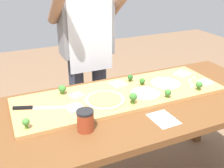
{
  "coord_description": "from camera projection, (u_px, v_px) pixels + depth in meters",
  "views": [
    {
      "loc": [
        -0.73,
        -1.25,
        1.56
      ],
      "look_at": [
        -0.11,
        0.14,
        0.86
      ],
      "focal_mm": 42.63,
      "sensor_mm": 36.0,
      "label": 1
    }
  ],
  "objects": [
    {
      "name": "cook_center",
      "position": [
        87.0,
        42.0,
        2.07
      ],
      "size": [
        0.54,
        0.39,
        1.67
      ],
      "color": "#333847",
      "rests_on": "ground"
    },
    {
      "name": "cutting_board",
      "position": [
        121.0,
        94.0,
        1.7
      ],
      "size": [
        1.34,
        0.44,
        0.02
      ],
      "primitive_type": "cube",
      "color": "tan",
      "rests_on": "prep_table"
    },
    {
      "name": "recipe_note",
      "position": [
        163.0,
        119.0,
        1.45
      ],
      "size": [
        0.13,
        0.17,
        0.0
      ],
      "primitive_type": "cube",
      "rotation": [
        0.0,
        0.0,
        0.03
      ],
      "color": "white",
      "rests_on": "prep_table"
    },
    {
      "name": "broccoli_floret_center_right",
      "position": [
        199.0,
        85.0,
        1.72
      ],
      "size": [
        0.04,
        0.04,
        0.06
      ],
      "color": "#3F7220",
      "rests_on": "cutting_board"
    },
    {
      "name": "cheese_crumble_d",
      "position": [
        192.0,
        86.0,
        1.77
      ],
      "size": [
        0.03,
        0.03,
        0.02
      ],
      "primitive_type": "cube",
      "rotation": [
        0.0,
        0.0,
        0.5
      ],
      "color": "silver",
      "rests_on": "cutting_board"
    },
    {
      "name": "pizza_slice_far_right",
      "position": [
        75.0,
        108.0,
        1.51
      ],
      "size": [
        0.11,
        0.11,
        0.01
      ],
      "primitive_type": "cube",
      "rotation": [
        0.0,
        0.0,
        0.23
      ],
      "color": "beige",
      "rests_on": "cutting_board"
    },
    {
      "name": "pizza_slice_center",
      "position": [
        183.0,
        74.0,
        1.97
      ],
      "size": [
        0.13,
        0.13,
        0.01
      ],
      "primitive_type": "cube",
      "rotation": [
        0.0,
        0.0,
        0.37
      ],
      "color": "beige",
      "rests_on": "cutting_board"
    },
    {
      "name": "pizza_slice_far_left",
      "position": [
        118.0,
        84.0,
        1.8
      ],
      "size": [
        0.11,
        0.11,
        0.01
      ],
      "primitive_type": "cube",
      "rotation": [
        0.0,
        0.0,
        0.12
      ],
      "color": "beige",
      "rests_on": "cutting_board"
    },
    {
      "name": "broccoli_floret_back_right",
      "position": [
        133.0,
        97.0,
        1.55
      ],
      "size": [
        0.05,
        0.05,
        0.07
      ],
      "color": "#3F7220",
      "rests_on": "cutting_board"
    },
    {
      "name": "cheese_crumble_c",
      "position": [
        194.0,
        78.0,
        1.9
      ],
      "size": [
        0.02,
        0.02,
        0.01
      ],
      "primitive_type": "cube",
      "rotation": [
        0.0,
        0.0,
        0.96
      ],
      "color": "white",
      "rests_on": "cutting_board"
    },
    {
      "name": "pizza_whole_cheese_artichoke",
      "position": [
        146.0,
        93.0,
        1.68
      ],
      "size": [
        0.19,
        0.19,
        0.02
      ],
      "color": "beige",
      "rests_on": "cutting_board"
    },
    {
      "name": "pizza_whole_white_garlic",
      "position": [
        165.0,
        83.0,
        1.81
      ],
      "size": [
        0.2,
        0.2,
        0.02
      ],
      "color": "beige",
      "rests_on": "cutting_board"
    },
    {
      "name": "broccoli_floret_front_mid",
      "position": [
        168.0,
        93.0,
        1.62
      ],
      "size": [
        0.04,
        0.04,
        0.06
      ],
      "color": "#3F7220",
      "rests_on": "cutting_board"
    },
    {
      "name": "chefs_knife",
      "position": [
        32.0,
        108.0,
        1.51
      ],
      "size": [
        0.29,
        0.12,
        0.02
      ],
      "color": "#B7BABF",
      "rests_on": "cutting_board"
    },
    {
      "name": "cheese_crumble_b",
      "position": [
        190.0,
        81.0,
        1.85
      ],
      "size": [
        0.02,
        0.02,
        0.02
      ],
      "primitive_type": "cube",
      "rotation": [
        0.0,
        0.0,
        1.47
      ],
      "color": "white",
      "rests_on": "cutting_board"
    },
    {
      "name": "pizza_slice_near_left",
      "position": [
        76.0,
        96.0,
        1.65
      ],
      "size": [
        0.09,
        0.09,
        0.01
      ],
      "primitive_type": "cube",
      "rotation": [
        0.0,
        0.0,
        0.22
      ],
      "color": "beige",
      "rests_on": "cutting_board"
    },
    {
      "name": "broccoli_floret_back_left",
      "position": [
        26.0,
        122.0,
        1.32
      ],
      "size": [
        0.04,
        0.04,
        0.06
      ],
      "color": "#487A23",
      "rests_on": "cutting_board"
    },
    {
      "name": "prep_table",
      "position": [
        137.0,
        115.0,
        1.68
      ],
      "size": [
        1.84,
        0.8,
        0.78
      ],
      "color": "brown",
      "rests_on": "ground"
    },
    {
      "name": "pizza_slice_near_right",
      "position": [
        205.0,
        82.0,
        1.83
      ],
      "size": [
        0.09,
        0.09,
        0.01
      ],
      "primitive_type": "cube",
      "rotation": [
        0.0,
        0.0,
        0.13
      ],
      "color": "beige",
      "rests_on": "cutting_board"
    },
    {
      "name": "broccoli_floret_front_right",
      "position": [
        130.0,
        77.0,
        1.85
      ],
      "size": [
        0.04,
        0.04,
        0.05
      ],
      "color": "#2C5915",
      "rests_on": "cutting_board"
    },
    {
      "name": "pizza_whole_pesto_green",
      "position": [
        105.0,
        100.0,
        1.6
      ],
      "size": [
        0.24,
        0.24,
        0.02
      ],
      "color": "beige",
      "rests_on": "cutting_board"
    },
    {
      "name": "broccoli_floret_center_left",
      "position": [
        62.0,
        89.0,
        1.67
      ],
      "size": [
        0.05,
        0.05,
        0.06
      ],
      "color": "#3F7220",
      "rests_on": "cutting_board"
    },
    {
      "name": "cheese_crumble_a",
      "position": [
        77.0,
        117.0,
        1.42
      ],
      "size": [
        0.02,
        0.02,
        0.01
      ],
      "primitive_type": "cube",
      "rotation": [
        0.0,
        0.0,
        0.79
      ],
      "color": "white",
      "rests_on": "cutting_board"
    },
    {
      "name": "sauce_jar",
      "position": [
        85.0,
        121.0,
        1.34
      ],
      "size": [
        0.09,
        0.09,
        0.11
      ],
      "color": "#99381E",
      "rests_on": "prep_table"
    },
    {
      "name": "broccoli_floret_back_mid",
      "position": [
        142.0,
        81.0,
        1.79
      ],
      "size": [
        0.04,
        0.04,
        0.05
      ],
      "color": "#366618",
      "rests_on": "cutting_board"
    }
  ]
}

